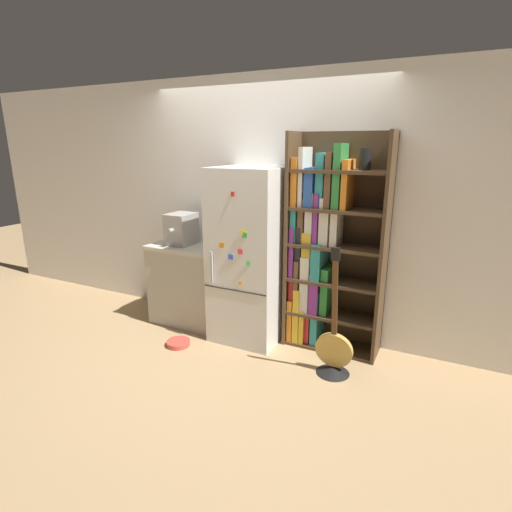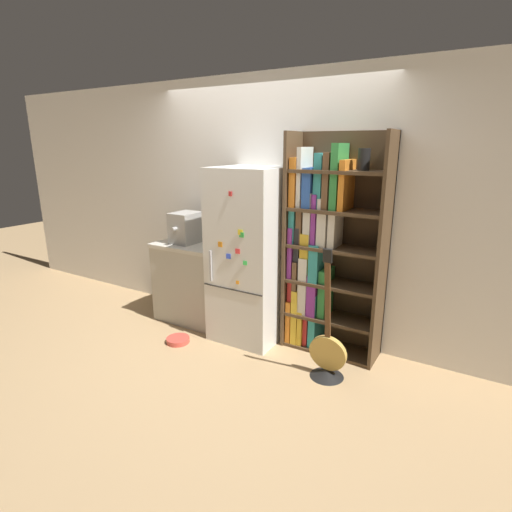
{
  "view_description": "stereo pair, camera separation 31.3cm",
  "coord_description": "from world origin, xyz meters",
  "px_view_note": "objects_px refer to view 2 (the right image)",
  "views": [
    {
      "loc": [
        1.74,
        -3.25,
        1.92
      ],
      "look_at": [
        0.06,
        0.15,
        0.86
      ],
      "focal_mm": 28.0,
      "sensor_mm": 36.0,
      "label": 1
    },
    {
      "loc": [
        2.01,
        -3.1,
        1.92
      ],
      "look_at": [
        0.06,
        0.15,
        0.86
      ],
      "focal_mm": 28.0,
      "sensor_mm": 36.0,
      "label": 2
    }
  ],
  "objects_px": {
    "refrigerator": "(250,256)",
    "espresso_machine": "(186,228)",
    "guitar": "(327,359)",
    "pet_bowl": "(178,340)",
    "bookshelf": "(323,250)"
  },
  "relations": [
    {
      "from": "bookshelf",
      "to": "pet_bowl",
      "type": "bearing_deg",
      "value": -151.34
    },
    {
      "from": "espresso_machine",
      "to": "pet_bowl",
      "type": "height_order",
      "value": "espresso_machine"
    },
    {
      "from": "refrigerator",
      "to": "pet_bowl",
      "type": "xyz_separation_m",
      "value": [
        -0.54,
        -0.52,
        -0.83
      ]
    },
    {
      "from": "espresso_machine",
      "to": "pet_bowl",
      "type": "xyz_separation_m",
      "value": [
        0.3,
        -0.54,
        -1.02
      ]
    },
    {
      "from": "refrigerator",
      "to": "espresso_machine",
      "type": "bearing_deg",
      "value": 178.64
    },
    {
      "from": "refrigerator",
      "to": "pet_bowl",
      "type": "relative_size",
      "value": 7.39
    },
    {
      "from": "bookshelf",
      "to": "espresso_machine",
      "type": "distance_m",
      "value": 1.54
    },
    {
      "from": "refrigerator",
      "to": "pet_bowl",
      "type": "height_order",
      "value": "refrigerator"
    },
    {
      "from": "pet_bowl",
      "to": "bookshelf",
      "type": "bearing_deg",
      "value": 28.66
    },
    {
      "from": "guitar",
      "to": "refrigerator",
      "type": "bearing_deg",
      "value": 161.18
    },
    {
      "from": "pet_bowl",
      "to": "espresso_machine",
      "type": "bearing_deg",
      "value": 118.9
    },
    {
      "from": "bookshelf",
      "to": "guitar",
      "type": "distance_m",
      "value": 0.99
    },
    {
      "from": "refrigerator",
      "to": "espresso_machine",
      "type": "distance_m",
      "value": 0.85
    },
    {
      "from": "espresso_machine",
      "to": "pet_bowl",
      "type": "bearing_deg",
      "value": -61.1
    },
    {
      "from": "refrigerator",
      "to": "guitar",
      "type": "distance_m",
      "value": 1.24
    }
  ]
}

